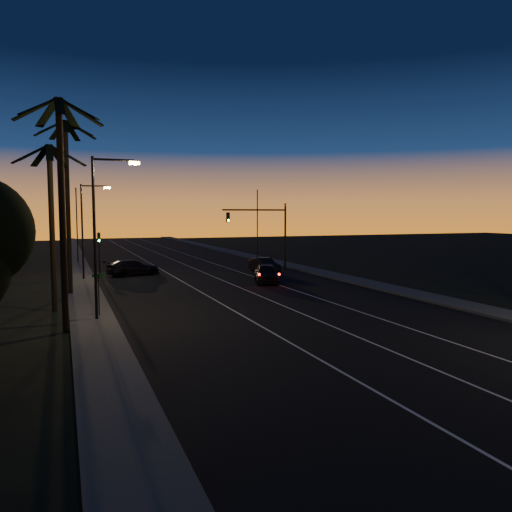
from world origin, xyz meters
name	(u,v)px	position (x,y,z in m)	size (l,w,h in m)	color
road	(230,286)	(0.00, 30.00, 0.01)	(20.00, 170.00, 0.01)	black
sidewalk_left	(85,293)	(-11.20, 30.00, 0.08)	(2.40, 170.00, 0.16)	#333331
sidewalk_right	(349,279)	(11.20, 30.00, 0.08)	(2.40, 170.00, 0.16)	#333331
lane_stripe_left	(194,288)	(-3.00, 30.00, 0.02)	(0.12, 160.00, 0.01)	silver
lane_stripe_mid	(236,286)	(0.50, 30.00, 0.02)	(0.12, 160.00, 0.01)	silver
lane_stripe_right	(275,284)	(4.00, 30.00, 0.02)	(0.12, 160.00, 0.01)	silver
palm_near	(61,190)	(-12.60, 18.00, 7.07)	(4.25, 4.16, 11.53)	black
palm_mid	(51,208)	(-13.20, 24.00, 6.25)	(4.25, 4.16, 10.03)	black
palm_far	(67,190)	(-12.20, 30.00, 7.61)	(4.25, 4.16, 12.53)	black
streetlight_left_near	(100,225)	(-10.70, 20.00, 5.32)	(2.55, 0.26, 9.00)	black
streetlight_left_far	(86,223)	(-10.69, 38.00, 5.06)	(2.55, 0.26, 8.50)	black
street_sign	(99,289)	(-10.80, 21.00, 1.66)	(0.70, 0.06, 2.60)	black
signal_mast	(265,224)	(7.14, 39.99, 4.78)	(7.10, 0.41, 7.00)	black
signal_post	(99,246)	(-9.50, 39.98, 2.89)	(0.28, 0.37, 4.20)	black
far_pole_left	(77,225)	(-11.00, 55.00, 4.50)	(0.14, 0.14, 9.00)	black
far_pole_right	(257,224)	(11.00, 52.00, 4.50)	(0.14, 0.14, 9.00)	black
lead_car	(266,273)	(3.58, 30.92, 0.81)	(3.30, 5.52, 1.60)	black
right_car	(264,265)	(6.23, 37.86, 0.74)	(2.07, 4.57, 1.45)	black
cross_car	(133,268)	(-6.44, 40.10, 0.77)	(5.60, 3.51, 1.51)	black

